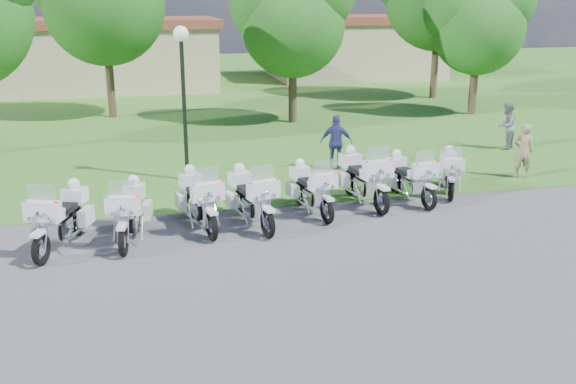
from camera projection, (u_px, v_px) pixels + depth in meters
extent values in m
plane|color=#4D4D51|center=(311.00, 248.00, 14.11)|extent=(100.00, 100.00, 0.00)
cube|color=#3E6C22|center=(198.00, 87.00, 39.29)|extent=(100.00, 48.00, 0.01)
torus|color=black|center=(41.00, 249.00, 13.12)|extent=(0.35, 0.70, 0.70)
torus|color=black|center=(77.00, 221.00, 14.80)|extent=(0.35, 0.70, 0.70)
cube|color=silver|center=(39.00, 233.00, 13.00)|extent=(0.32, 0.49, 0.07)
cube|color=silver|center=(42.00, 211.00, 13.13)|extent=(0.79, 0.47, 0.42)
cube|color=silver|center=(42.00, 193.00, 13.09)|extent=(0.59, 0.30, 0.39)
sphere|color=red|center=(56.00, 203.00, 12.98)|extent=(0.09, 0.09, 0.09)
sphere|color=#1426E5|center=(24.00, 202.00, 13.05)|extent=(0.09, 0.09, 0.09)
cube|color=silver|center=(60.00, 228.00, 13.95)|extent=(0.52, 0.66, 0.35)
cube|color=silver|center=(53.00, 216.00, 13.60)|extent=(0.49, 0.62, 0.23)
cube|color=black|center=(64.00, 209.00, 14.14)|extent=(0.54, 0.72, 0.12)
cube|color=silver|center=(86.00, 216.00, 14.57)|extent=(0.35, 0.57, 0.37)
cube|color=silver|center=(60.00, 215.00, 14.63)|extent=(0.35, 0.57, 0.37)
cube|color=silver|center=(75.00, 195.00, 14.65)|extent=(0.60, 0.55, 0.33)
sphere|color=silver|center=(74.00, 184.00, 14.58)|extent=(0.27, 0.27, 0.27)
torus|color=black|center=(123.00, 241.00, 13.57)|extent=(0.23, 0.69, 0.68)
torus|color=black|center=(136.00, 215.00, 15.21)|extent=(0.23, 0.69, 0.68)
cube|color=silver|center=(122.00, 226.00, 13.45)|extent=(0.25, 0.47, 0.07)
cube|color=silver|center=(123.00, 205.00, 13.58)|extent=(0.75, 0.35, 0.40)
cube|color=silver|center=(122.00, 189.00, 13.54)|extent=(0.58, 0.20, 0.38)
sphere|color=red|center=(137.00, 197.00, 13.49)|extent=(0.09, 0.09, 0.09)
sphere|color=#1426E5|center=(106.00, 198.00, 13.45)|extent=(0.09, 0.09, 0.09)
cube|color=silver|center=(130.00, 222.00, 14.38)|extent=(0.42, 0.61, 0.34)
cube|color=silver|center=(127.00, 211.00, 14.04)|extent=(0.40, 0.57, 0.22)
cube|color=black|center=(131.00, 204.00, 14.57)|extent=(0.43, 0.67, 0.12)
cube|color=silver|center=(147.00, 210.00, 15.04)|extent=(0.26, 0.55, 0.36)
cube|color=silver|center=(121.00, 211.00, 14.99)|extent=(0.26, 0.55, 0.36)
cube|color=silver|center=(134.00, 191.00, 15.07)|extent=(0.54, 0.47, 0.32)
sphere|color=silver|center=(133.00, 180.00, 14.99)|extent=(0.26, 0.26, 0.26)
torus|color=black|center=(212.00, 226.00, 14.44)|extent=(0.25, 0.71, 0.70)
torus|color=black|center=(192.00, 204.00, 16.00)|extent=(0.25, 0.71, 0.70)
cube|color=silver|center=(211.00, 211.00, 14.32)|extent=(0.26, 0.48, 0.07)
cube|color=silver|center=(208.00, 192.00, 14.43)|extent=(0.78, 0.38, 0.42)
cube|color=silver|center=(206.00, 175.00, 14.38)|extent=(0.60, 0.22, 0.39)
sphere|color=red|center=(222.00, 182.00, 14.45)|extent=(0.09, 0.09, 0.09)
sphere|color=#1426E5|center=(193.00, 186.00, 14.20)|extent=(0.09, 0.09, 0.09)
cube|color=silver|center=(201.00, 209.00, 15.20)|extent=(0.45, 0.63, 0.35)
cube|color=silver|center=(203.00, 198.00, 14.88)|extent=(0.42, 0.59, 0.23)
cube|color=black|center=(197.00, 192.00, 15.38)|extent=(0.46, 0.70, 0.12)
cube|color=silver|center=(205.00, 198.00, 15.93)|extent=(0.28, 0.57, 0.37)
cube|color=silver|center=(181.00, 200.00, 15.70)|extent=(0.28, 0.57, 0.37)
cube|color=silver|center=(190.00, 180.00, 15.85)|extent=(0.56, 0.50, 0.33)
sphere|color=silver|center=(190.00, 170.00, 15.77)|extent=(0.27, 0.27, 0.27)
torus|color=black|center=(268.00, 224.00, 14.61)|extent=(0.27, 0.71, 0.70)
torus|color=black|center=(240.00, 202.00, 16.15)|extent=(0.27, 0.71, 0.70)
cube|color=silver|center=(268.00, 209.00, 14.49)|extent=(0.28, 0.49, 0.07)
cube|color=silver|center=(263.00, 190.00, 14.60)|extent=(0.78, 0.40, 0.42)
cube|color=silver|center=(262.00, 174.00, 14.55)|extent=(0.59, 0.24, 0.39)
sphere|color=red|center=(278.00, 180.00, 14.62)|extent=(0.09, 0.09, 0.09)
sphere|color=#1426E5|center=(251.00, 184.00, 14.36)|extent=(0.09, 0.09, 0.09)
cube|color=silver|center=(253.00, 207.00, 15.36)|extent=(0.46, 0.64, 0.35)
cube|color=silver|center=(257.00, 196.00, 15.04)|extent=(0.44, 0.60, 0.23)
cube|color=black|center=(248.00, 190.00, 15.53)|extent=(0.48, 0.70, 0.12)
cube|color=silver|center=(254.00, 196.00, 16.09)|extent=(0.29, 0.57, 0.37)
cube|color=silver|center=(231.00, 199.00, 15.84)|extent=(0.29, 0.57, 0.37)
cube|color=silver|center=(240.00, 178.00, 16.00)|extent=(0.57, 0.51, 0.33)
sphere|color=silver|center=(239.00, 168.00, 15.92)|extent=(0.27, 0.27, 0.27)
torus|color=black|center=(327.00, 211.00, 15.56)|extent=(0.23, 0.65, 0.64)
torus|color=black|center=(300.00, 193.00, 16.99)|extent=(0.23, 0.65, 0.64)
cube|color=silver|center=(328.00, 198.00, 15.44)|extent=(0.24, 0.44, 0.07)
cube|color=silver|center=(324.00, 181.00, 15.55)|extent=(0.72, 0.35, 0.38)
cube|color=silver|center=(323.00, 168.00, 15.50)|extent=(0.55, 0.21, 0.36)
sphere|color=red|center=(336.00, 174.00, 15.56)|extent=(0.09, 0.09, 0.09)
sphere|color=#1426E5|center=(313.00, 176.00, 15.33)|extent=(0.09, 0.09, 0.09)
cube|color=silver|center=(313.00, 197.00, 16.26)|extent=(0.41, 0.58, 0.33)
cube|color=silver|center=(317.00, 187.00, 15.96)|extent=(0.39, 0.54, 0.21)
cube|color=black|center=(308.00, 182.00, 16.42)|extent=(0.42, 0.64, 0.11)
cube|color=silver|center=(312.00, 187.00, 16.92)|extent=(0.26, 0.52, 0.34)
cube|color=silver|center=(292.00, 190.00, 16.71)|extent=(0.26, 0.52, 0.34)
cube|color=silver|center=(300.00, 172.00, 16.85)|extent=(0.52, 0.46, 0.31)
sphere|color=silver|center=(300.00, 163.00, 16.78)|extent=(0.25, 0.25, 0.25)
torus|color=black|center=(381.00, 201.00, 16.16)|extent=(0.23, 0.74, 0.73)
torus|color=black|center=(350.00, 182.00, 17.82)|extent=(0.23, 0.74, 0.73)
cube|color=silver|center=(383.00, 187.00, 16.03)|extent=(0.25, 0.50, 0.08)
cube|color=silver|center=(378.00, 169.00, 16.16)|extent=(0.81, 0.36, 0.43)
cube|color=silver|center=(377.00, 154.00, 16.11)|extent=(0.62, 0.21, 0.41)
sphere|color=red|center=(392.00, 161.00, 16.16)|extent=(0.10, 0.10, 0.10)
sphere|color=#1426E5|center=(367.00, 163.00, 15.93)|extent=(0.10, 0.10, 0.10)
cube|color=silver|center=(365.00, 186.00, 16.97)|extent=(0.44, 0.65, 0.37)
cube|color=silver|center=(370.00, 175.00, 16.63)|extent=(0.42, 0.60, 0.24)
cube|color=black|center=(360.00, 170.00, 17.16)|extent=(0.45, 0.71, 0.13)
cube|color=silver|center=(363.00, 176.00, 17.72)|extent=(0.27, 0.58, 0.39)
cube|color=silver|center=(342.00, 179.00, 17.51)|extent=(0.27, 0.58, 0.39)
cube|color=silver|center=(350.00, 160.00, 17.66)|extent=(0.57, 0.50, 0.35)
sphere|color=silver|center=(350.00, 150.00, 17.58)|extent=(0.28, 0.28, 0.28)
torus|color=black|center=(429.00, 198.00, 16.54)|extent=(0.23, 0.66, 0.65)
torus|color=black|center=(396.00, 182.00, 17.99)|extent=(0.23, 0.66, 0.65)
cube|color=silver|center=(430.00, 186.00, 16.42)|extent=(0.24, 0.45, 0.07)
cube|color=silver|center=(426.00, 170.00, 16.53)|extent=(0.72, 0.34, 0.39)
cube|color=silver|center=(425.00, 157.00, 16.49)|extent=(0.55, 0.20, 0.36)
sphere|color=red|center=(438.00, 163.00, 16.54)|extent=(0.09, 0.09, 0.09)
sphere|color=#1426E5|center=(417.00, 165.00, 16.32)|extent=(0.09, 0.09, 0.09)
cube|color=silver|center=(411.00, 185.00, 17.25)|extent=(0.41, 0.59, 0.33)
cube|color=silver|center=(417.00, 176.00, 16.95)|extent=(0.38, 0.54, 0.21)
cube|color=black|center=(406.00, 171.00, 17.41)|extent=(0.42, 0.64, 0.12)
cube|color=silver|center=(408.00, 177.00, 17.92)|extent=(0.25, 0.52, 0.35)
cube|color=silver|center=(390.00, 179.00, 17.72)|extent=(0.25, 0.52, 0.35)
cube|color=silver|center=(396.00, 162.00, 17.85)|extent=(0.52, 0.45, 0.31)
sphere|color=silver|center=(397.00, 153.00, 17.78)|extent=(0.25, 0.25, 0.25)
torus|color=black|center=(451.00, 191.00, 17.24)|extent=(0.35, 0.61, 0.62)
torus|color=black|center=(447.00, 175.00, 18.72)|extent=(0.35, 0.61, 0.62)
cube|color=silver|center=(452.00, 179.00, 17.13)|extent=(0.31, 0.44, 0.06)
cube|color=silver|center=(452.00, 165.00, 17.25)|extent=(0.70, 0.46, 0.37)
cube|color=silver|center=(453.00, 153.00, 17.21)|extent=(0.52, 0.30, 0.35)
sphere|color=red|center=(464.00, 160.00, 17.10)|extent=(0.08, 0.08, 0.08)
sphere|color=#1426E5|center=(441.00, 159.00, 17.19)|extent=(0.08, 0.08, 0.08)
cube|color=silver|center=(449.00, 179.00, 17.96)|extent=(0.49, 0.60, 0.31)
cube|color=silver|center=(450.00, 170.00, 17.66)|extent=(0.45, 0.55, 0.20)
cube|color=black|center=(449.00, 166.00, 18.14)|extent=(0.51, 0.65, 0.11)
cube|color=silver|center=(457.00, 172.00, 18.50)|extent=(0.34, 0.50, 0.33)
cube|color=silver|center=(438.00, 171.00, 18.58)|extent=(0.34, 0.50, 0.33)
cube|color=silver|center=(448.00, 157.00, 18.58)|extent=(0.55, 0.51, 0.29)
sphere|color=silver|center=(449.00, 149.00, 18.51)|extent=(0.24, 0.24, 0.24)
cylinder|color=black|center=(184.00, 112.00, 18.79)|extent=(0.12, 0.12, 4.15)
sphere|color=white|center=(181.00, 34.00, 18.14)|extent=(0.44, 0.44, 0.44)
cylinder|color=#38281C|center=(110.00, 77.00, 29.05)|extent=(0.36, 0.36, 3.64)
sphere|color=#235A19|center=(104.00, 5.00, 28.13)|extent=(5.29, 5.29, 5.29)
cylinder|color=#38281C|center=(293.00, 88.00, 27.91)|extent=(0.36, 0.36, 3.05)
sphere|color=#235A19|center=(293.00, 25.00, 27.14)|extent=(4.43, 4.43, 4.43)
sphere|color=#235A19|center=(269.00, 5.00, 27.02)|extent=(3.32, 3.32, 3.32)
cylinder|color=#38281C|center=(474.00, 83.00, 29.88)|extent=(0.36, 0.36, 2.88)
sphere|color=#235A19|center=(478.00, 29.00, 29.15)|extent=(4.19, 4.19, 4.19)
sphere|color=#235A19|center=(458.00, 11.00, 29.03)|extent=(3.14, 3.14, 3.14)
sphere|color=#235A19|center=(503.00, 2.00, 28.77)|extent=(2.88, 2.88, 2.88)
cylinder|color=#38281C|center=(435.00, 62.00, 34.62)|extent=(0.36, 0.36, 3.93)
cube|color=tan|center=(95.00, 58.00, 38.42)|extent=(14.00, 8.00, 3.60)
cube|color=brown|center=(92.00, 23.00, 37.83)|extent=(14.56, 8.32, 0.50)
cube|color=tan|center=(354.00, 50.00, 43.91)|extent=(11.00, 7.00, 3.60)
cube|color=brown|center=(355.00, 20.00, 43.32)|extent=(11.44, 7.28, 0.50)
imported|color=gray|center=(523.00, 151.00, 19.39)|extent=(0.70, 0.57, 1.67)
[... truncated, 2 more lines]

